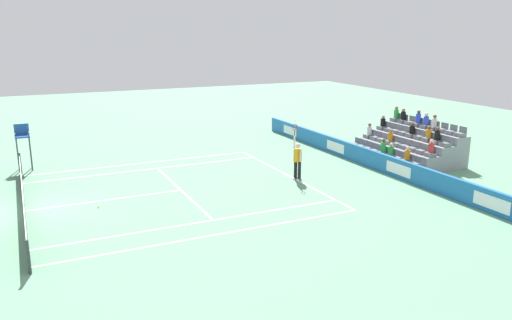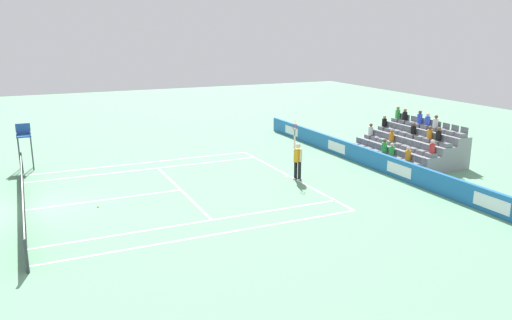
% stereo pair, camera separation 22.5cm
% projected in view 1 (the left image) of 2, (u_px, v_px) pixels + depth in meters
% --- Properties ---
extents(ground_plane, '(80.00, 80.00, 0.00)m').
position_uv_depth(ground_plane, '(25.00, 211.00, 20.19)').
color(ground_plane, '#669E77').
extents(line_baseline, '(10.97, 0.10, 0.01)m').
position_uv_depth(line_baseline, '(289.00, 176.00, 25.09)').
color(line_baseline, white).
rests_on(line_baseline, ground).
extents(line_service, '(8.23, 0.10, 0.01)m').
position_uv_depth(line_service, '(181.00, 190.00, 22.83)').
color(line_service, white).
rests_on(line_service, ground).
extents(line_centre_service, '(0.10, 6.40, 0.01)m').
position_uv_depth(line_centre_service, '(108.00, 200.00, 21.51)').
color(line_centre_service, white).
rests_on(line_centre_service, ground).
extents(line_singles_sideline_left, '(0.10, 11.89, 0.01)m').
position_uv_depth(line_singles_sideline_left, '(149.00, 169.00, 26.25)').
color(line_singles_sideline_left, white).
rests_on(line_singles_sideline_left, ground).
extents(line_singles_sideline_right, '(0.10, 11.89, 0.01)m').
position_uv_depth(line_singles_sideline_right, '(202.00, 222.00, 19.03)').
color(line_singles_sideline_right, white).
rests_on(line_singles_sideline_right, ground).
extents(line_doubles_sideline_left, '(0.10, 11.89, 0.01)m').
position_uv_depth(line_doubles_sideline_left, '(143.00, 163.00, 27.45)').
color(line_doubles_sideline_left, white).
rests_on(line_doubles_sideline_left, ground).
extents(line_doubles_sideline_right, '(0.10, 11.89, 0.01)m').
position_uv_depth(line_doubles_sideline_right, '(215.00, 235.00, 17.83)').
color(line_doubles_sideline_right, white).
rests_on(line_doubles_sideline_right, ground).
extents(line_centre_mark, '(0.10, 0.20, 0.01)m').
position_uv_depth(line_centre_mark, '(287.00, 176.00, 25.05)').
color(line_centre_mark, white).
rests_on(line_centre_mark, ground).
extents(sponsor_barrier, '(21.52, 0.22, 0.93)m').
position_uv_depth(sponsor_barrier, '(366.00, 157.00, 26.88)').
color(sponsor_barrier, '#1E66AD').
rests_on(sponsor_barrier, ground).
extents(tennis_net, '(11.97, 0.10, 1.07)m').
position_uv_depth(tennis_net, '(23.00, 199.00, 20.07)').
color(tennis_net, '#33383D').
rests_on(tennis_net, ground).
extents(tennis_player, '(0.54, 0.43, 2.85)m').
position_uv_depth(tennis_player, '(298.00, 160.00, 24.18)').
color(tennis_player, black).
rests_on(tennis_player, ground).
extents(umpire_chair, '(0.70, 0.70, 2.34)m').
position_uv_depth(umpire_chair, '(23.00, 141.00, 25.84)').
color(umpire_chair, '#474C54').
rests_on(umpire_chair, ground).
extents(stadium_stand, '(5.58, 3.80, 2.60)m').
position_uv_depth(stadium_stand, '(410.00, 147.00, 28.04)').
color(stadium_stand, gray).
rests_on(stadium_stand, ground).
extents(loose_tennis_ball, '(0.07, 0.07, 0.07)m').
position_uv_depth(loose_tennis_ball, '(98.00, 207.00, 20.55)').
color(loose_tennis_ball, '#D1E533').
rests_on(loose_tennis_ball, ground).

